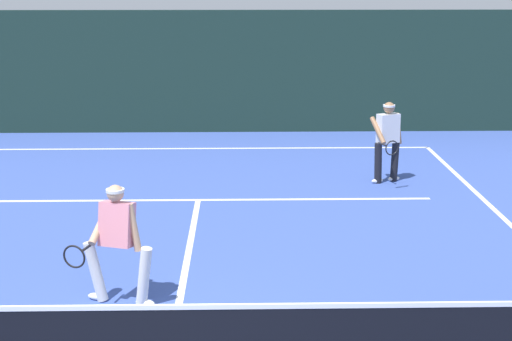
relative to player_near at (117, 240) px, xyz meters
name	(u,v)px	position (x,y,z in m)	size (l,w,h in m)	color
court_line_baseline_far	(208,148)	(0.75, 8.51, -0.86)	(10.65, 0.10, 0.01)	white
court_line_service	(198,200)	(0.75, 4.37, -0.86)	(8.68, 0.10, 0.01)	white
court_line_centre	(186,268)	(0.75, 1.12, -0.86)	(0.10, 6.40, 0.01)	white
player_near	(117,240)	(0.00, 0.00, 0.00)	(1.04, 0.88, 1.58)	silver
player_far	(388,139)	(4.48, 5.51, 0.04)	(0.69, 0.91, 1.63)	black
tennis_ball	(198,324)	(1.04, -0.65, -0.83)	(0.07, 0.07, 0.07)	#D1E033
back_fence_windscreen	(210,72)	(0.75, 10.44, 0.72)	(22.41, 0.12, 3.18)	#1A3129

